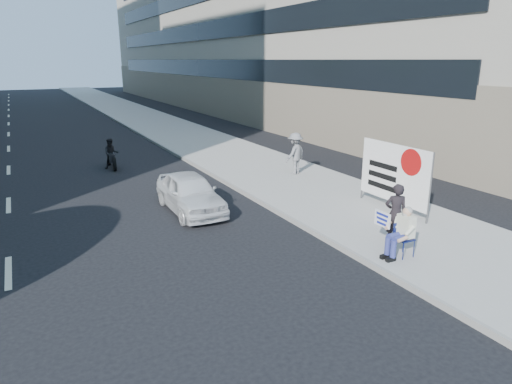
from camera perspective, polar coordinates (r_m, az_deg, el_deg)
ground at (r=12.30m, az=3.32°, el=-7.49°), size 160.00×160.00×0.00m
near_sidewalk at (r=31.61m, az=-9.17°, el=7.15°), size 5.00×120.00×0.15m
near_building at (r=47.76m, az=1.26°, el=22.28°), size 14.00×70.00×20.00m
seated_protester at (r=11.94m, az=17.65°, el=-4.50°), size 0.83×1.12×1.31m
jogger at (r=19.84m, az=4.92°, el=4.83°), size 1.32×1.05×1.79m
pedestrian_woman at (r=12.83m, az=17.04°, el=-2.56°), size 0.71×0.62×1.64m
protest_banner at (r=15.45m, az=16.87°, el=2.26°), size 0.08×3.06×2.20m
white_sedan_near at (r=15.46m, az=-8.24°, el=-0.07°), size 1.57×3.83×1.30m
motorcycle at (r=22.53m, az=-17.62°, el=4.43°), size 0.75×2.05×1.42m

